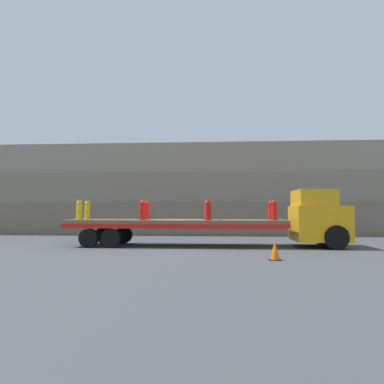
{
  "coord_description": "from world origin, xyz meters",
  "views": [
    {
      "loc": [
        2.05,
        -17.78,
        1.74
      ],
      "look_at": [
        0.76,
        0.0,
        2.56
      ],
      "focal_mm": 35.0,
      "sensor_mm": 36.0,
      "label": 1
    }
  ],
  "objects_px": {
    "fire_hydrant_red_far_3": "(271,210)",
    "traffic_cone": "(275,250)",
    "fire_hydrant_yellow_far_0": "(87,210)",
    "fire_hydrant_red_near_1": "(143,210)",
    "fire_hydrant_red_near_2": "(208,210)",
    "truck_cab": "(320,218)",
    "fire_hydrant_red_near_3": "(274,210)",
    "fire_hydrant_red_far_2": "(208,210)",
    "fire_hydrant_red_far_1": "(147,210)",
    "flatbed_trailer": "(165,224)",
    "fire_hydrant_yellow_near_0": "(79,210)"
  },
  "relations": [
    {
      "from": "fire_hydrant_red_near_1",
      "to": "fire_hydrant_red_far_1",
      "type": "bearing_deg",
      "value": 90.0
    },
    {
      "from": "traffic_cone",
      "to": "fire_hydrant_red_far_3",
      "type": "bearing_deg",
      "value": 83.54
    },
    {
      "from": "truck_cab",
      "to": "fire_hydrant_red_far_1",
      "type": "bearing_deg",
      "value": 176.21
    },
    {
      "from": "fire_hydrant_red_far_2",
      "to": "traffic_cone",
      "type": "bearing_deg",
      "value": -65.32
    },
    {
      "from": "flatbed_trailer",
      "to": "fire_hydrant_red_far_3",
      "type": "distance_m",
      "value": 5.16
    },
    {
      "from": "fire_hydrant_red_far_2",
      "to": "fire_hydrant_red_near_3",
      "type": "bearing_deg",
      "value": -19.81
    },
    {
      "from": "fire_hydrant_yellow_far_0",
      "to": "fire_hydrant_red_near_2",
      "type": "xyz_separation_m",
      "value": [
        6.07,
        -1.09,
        0.0
      ]
    },
    {
      "from": "fire_hydrant_yellow_far_0",
      "to": "fire_hydrant_red_far_3",
      "type": "distance_m",
      "value": 9.1
    },
    {
      "from": "fire_hydrant_red_near_1",
      "to": "truck_cab",
      "type": "bearing_deg",
      "value": 3.79
    },
    {
      "from": "fire_hydrant_yellow_near_0",
      "to": "fire_hydrant_yellow_far_0",
      "type": "distance_m",
      "value": 1.09
    },
    {
      "from": "fire_hydrant_yellow_far_0",
      "to": "flatbed_trailer",
      "type": "bearing_deg",
      "value": -7.76
    },
    {
      "from": "fire_hydrant_yellow_near_0",
      "to": "fire_hydrant_yellow_far_0",
      "type": "relative_size",
      "value": 1.0
    },
    {
      "from": "fire_hydrant_red_near_2",
      "to": "fire_hydrant_red_near_3",
      "type": "relative_size",
      "value": 1.0
    },
    {
      "from": "fire_hydrant_yellow_far_0",
      "to": "fire_hydrant_red_far_2",
      "type": "height_order",
      "value": "same"
    },
    {
      "from": "fire_hydrant_red_far_1",
      "to": "traffic_cone",
      "type": "bearing_deg",
      "value": -44.09
    },
    {
      "from": "fire_hydrant_red_near_2",
      "to": "fire_hydrant_red_far_3",
      "type": "distance_m",
      "value": 3.22
    },
    {
      "from": "fire_hydrant_red_near_2",
      "to": "fire_hydrant_red_far_3",
      "type": "bearing_deg",
      "value": 19.81
    },
    {
      "from": "fire_hydrant_yellow_near_0",
      "to": "fire_hydrant_red_far_2",
      "type": "height_order",
      "value": "same"
    },
    {
      "from": "fire_hydrant_yellow_near_0",
      "to": "fire_hydrant_red_far_3",
      "type": "relative_size",
      "value": 1.0
    },
    {
      "from": "fire_hydrant_red_far_3",
      "to": "flatbed_trailer",
      "type": "bearing_deg",
      "value": -173.87
    },
    {
      "from": "fire_hydrant_yellow_far_0",
      "to": "fire_hydrant_red_far_2",
      "type": "bearing_deg",
      "value": 0.0
    },
    {
      "from": "fire_hydrant_yellow_far_0",
      "to": "fire_hydrant_red_near_1",
      "type": "distance_m",
      "value": 3.22
    },
    {
      "from": "fire_hydrant_red_far_3",
      "to": "traffic_cone",
      "type": "xyz_separation_m",
      "value": [
        -0.6,
        -5.3,
        -1.35
      ]
    },
    {
      "from": "fire_hydrant_red_near_3",
      "to": "fire_hydrant_yellow_far_0",
      "type": "bearing_deg",
      "value": 173.15
    },
    {
      "from": "fire_hydrant_red_far_3",
      "to": "fire_hydrant_red_far_1",
      "type": "bearing_deg",
      "value": 180.0
    },
    {
      "from": "fire_hydrant_red_near_2",
      "to": "truck_cab",
      "type": "bearing_deg",
      "value": 5.99
    },
    {
      "from": "truck_cab",
      "to": "fire_hydrant_yellow_near_0",
      "type": "xyz_separation_m",
      "value": [
        -11.27,
        -0.55,
        0.35
      ]
    },
    {
      "from": "fire_hydrant_red_far_2",
      "to": "traffic_cone",
      "type": "xyz_separation_m",
      "value": [
        2.43,
        -5.3,
        -1.35
      ]
    },
    {
      "from": "fire_hydrant_red_far_1",
      "to": "fire_hydrant_red_far_2",
      "type": "bearing_deg",
      "value": 0.0
    },
    {
      "from": "truck_cab",
      "to": "fire_hydrant_yellow_far_0",
      "type": "bearing_deg",
      "value": 177.22
    },
    {
      "from": "fire_hydrant_red_near_3",
      "to": "fire_hydrant_red_near_2",
      "type": "bearing_deg",
      "value": 180.0
    },
    {
      "from": "fire_hydrant_red_far_1",
      "to": "fire_hydrant_yellow_far_0",
      "type": "bearing_deg",
      "value": 180.0
    },
    {
      "from": "fire_hydrant_yellow_near_0",
      "to": "fire_hydrant_red_far_2",
      "type": "distance_m",
      "value": 6.16
    },
    {
      "from": "fire_hydrant_red_near_1",
      "to": "fire_hydrant_yellow_near_0",
      "type": "bearing_deg",
      "value": 180.0
    },
    {
      "from": "fire_hydrant_red_far_3",
      "to": "traffic_cone",
      "type": "bearing_deg",
      "value": -96.46
    },
    {
      "from": "fire_hydrant_red_far_2",
      "to": "fire_hydrant_yellow_near_0",
      "type": "bearing_deg",
      "value": -169.79
    },
    {
      "from": "flatbed_trailer",
      "to": "fire_hydrant_red_far_2",
      "type": "xyz_separation_m",
      "value": [
        2.06,
        0.55,
        0.65
      ]
    },
    {
      "from": "fire_hydrant_red_near_3",
      "to": "truck_cab",
      "type": "bearing_deg",
      "value": 14.12
    },
    {
      "from": "fire_hydrant_yellow_far_0",
      "to": "fire_hydrant_red_near_1",
      "type": "height_order",
      "value": "same"
    },
    {
      "from": "fire_hydrant_yellow_near_0",
      "to": "fire_hydrant_red_near_1",
      "type": "relative_size",
      "value": 1.0
    },
    {
      "from": "fire_hydrant_red_near_1",
      "to": "fire_hydrant_red_far_3",
      "type": "distance_m",
      "value": 6.16
    },
    {
      "from": "truck_cab",
      "to": "fire_hydrant_red_far_1",
      "type": "height_order",
      "value": "truck_cab"
    },
    {
      "from": "flatbed_trailer",
      "to": "fire_hydrant_red_far_1",
      "type": "distance_m",
      "value": 1.29
    },
    {
      "from": "fire_hydrant_yellow_near_0",
      "to": "traffic_cone",
      "type": "distance_m",
      "value": 9.58
    },
    {
      "from": "fire_hydrant_red_near_2",
      "to": "fire_hydrant_red_near_3",
      "type": "height_order",
      "value": "same"
    },
    {
      "from": "fire_hydrant_red_far_2",
      "to": "fire_hydrant_red_far_3",
      "type": "distance_m",
      "value": 3.03
    },
    {
      "from": "fire_hydrant_yellow_far_0",
      "to": "traffic_cone",
      "type": "distance_m",
      "value": 10.1
    },
    {
      "from": "fire_hydrant_red_near_3",
      "to": "fire_hydrant_yellow_near_0",
      "type": "bearing_deg",
      "value": 180.0
    },
    {
      "from": "fire_hydrant_yellow_near_0",
      "to": "fire_hydrant_red_near_3",
      "type": "height_order",
      "value": "same"
    },
    {
      "from": "flatbed_trailer",
      "to": "fire_hydrant_red_far_2",
      "type": "bearing_deg",
      "value": 14.87
    }
  ]
}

